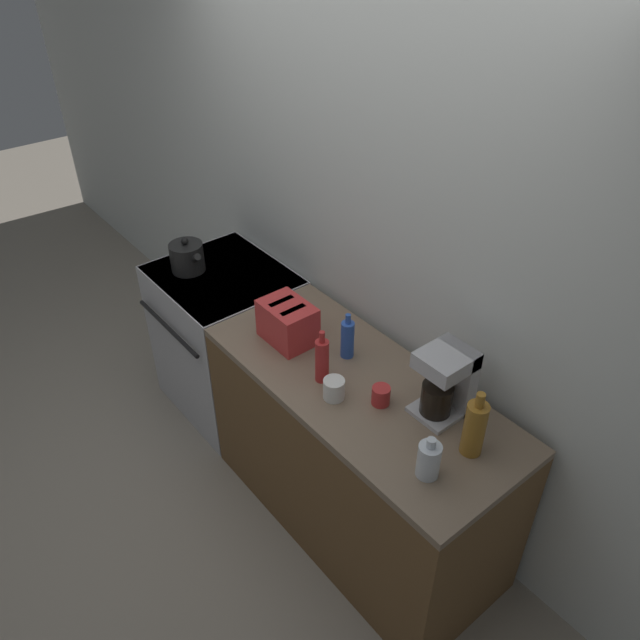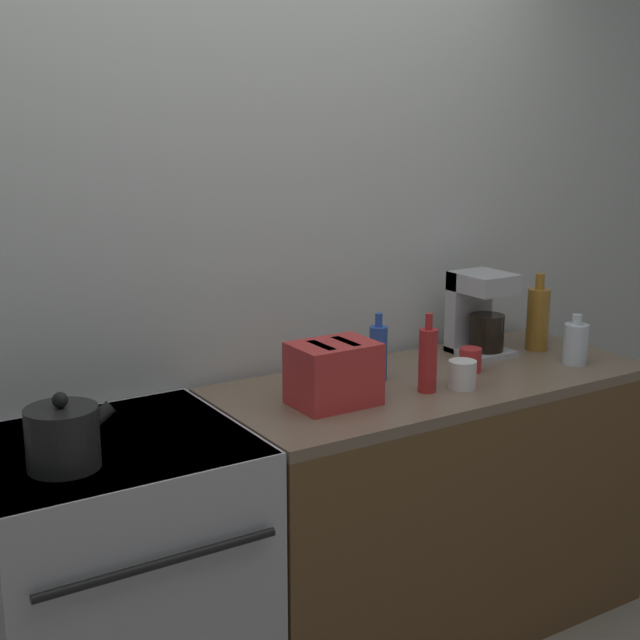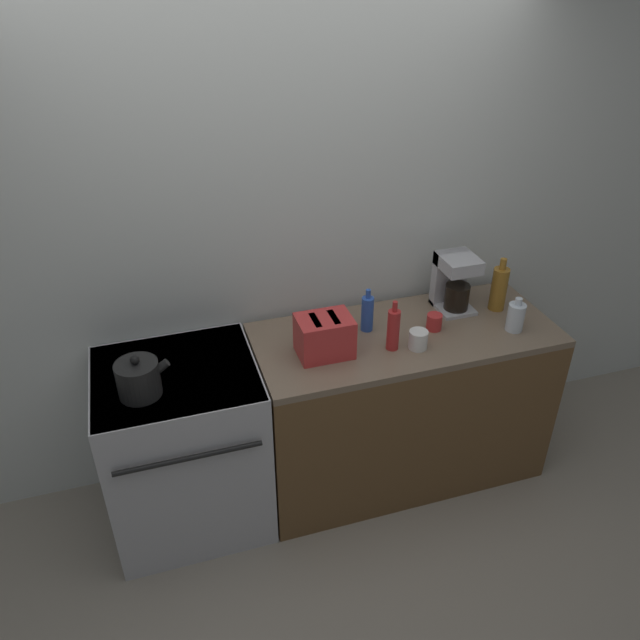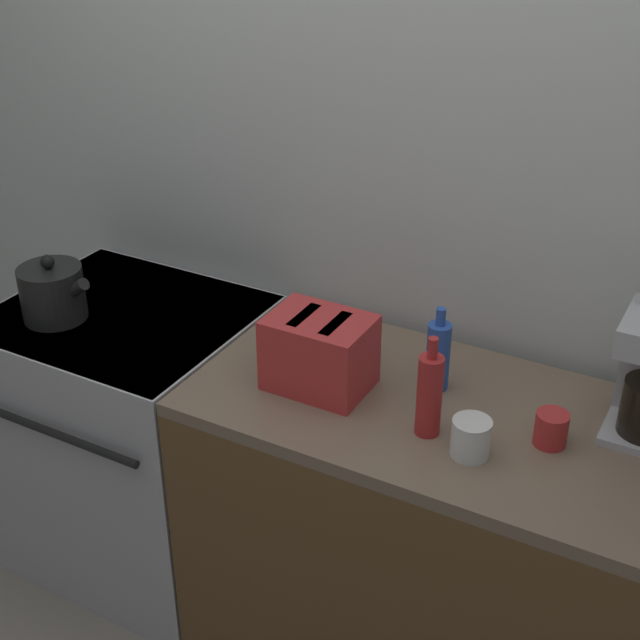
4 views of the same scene
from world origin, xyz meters
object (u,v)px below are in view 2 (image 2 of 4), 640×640
object	(u,v)px
bottle_clear	(576,343)
bottle_red	(428,359)
coffee_maker	(478,311)
bottle_amber	(538,318)
stove	(117,588)
cup_red	(470,360)
cup_white	(462,374)
toaster	(334,373)
kettle	(63,437)
bottle_blue	(378,352)

from	to	relation	value
bottle_clear	bottle_red	size ratio (longest dim) A/B	0.70
bottle_red	bottle_clear	bearing A→B (deg)	-2.64
coffee_maker	bottle_amber	bearing A→B (deg)	-21.56
stove	cup_red	bearing A→B (deg)	-0.84
bottle_clear	cup_white	xyz separation A→B (m)	(-0.53, -0.00, -0.03)
bottle_red	toaster	bearing A→B (deg)	170.07
kettle	toaster	size ratio (longest dim) A/B	0.91
toaster	bottle_blue	world-z (taller)	bottle_blue
bottle_red	bottle_blue	size ratio (longest dim) A/B	1.13
bottle_blue	cup_white	bearing A→B (deg)	-52.08
coffee_maker	cup_red	size ratio (longest dim) A/B	3.68
bottle_amber	cup_red	xyz separation A→B (m)	(-0.41, -0.09, -0.08)
kettle	bottle_red	xyz separation A→B (m)	(1.18, -0.00, 0.03)
bottle_clear	kettle	bearing A→B (deg)	179.02
stove	bottle_red	xyz separation A→B (m)	(1.03, -0.12, 0.56)
cup_red	toaster	bearing A→B (deg)	-176.15
bottle_clear	bottle_blue	size ratio (longest dim) A/B	0.79
stove	cup_white	world-z (taller)	cup_white
toaster	bottle_blue	size ratio (longest dim) A/B	1.12
coffee_maker	cup_white	bearing A→B (deg)	-138.08
stove	cup_white	bearing A→B (deg)	-7.37
toaster	coffee_maker	bearing A→B (deg)	15.28
bottle_blue	cup_white	size ratio (longest dim) A/B	2.47
bottle_amber	bottle_blue	distance (m)	0.74
stove	kettle	size ratio (longest dim) A/B	3.92
cup_white	bottle_amber	bearing A→B (deg)	21.11
stove	kettle	xyz separation A→B (m)	(-0.15, -0.11, 0.53)
toaster	coffee_maker	xyz separation A→B (m)	(0.78, 0.21, 0.06)
toaster	coffee_maker	distance (m)	0.81
bottle_amber	stove	bearing A→B (deg)	-177.74
bottle_amber	cup_white	distance (m)	0.60
kettle	bottle_clear	world-z (taller)	kettle
coffee_maker	bottle_clear	xyz separation A→B (m)	(0.20, -0.30, -0.08)
bottle_amber	coffee_maker	bearing A→B (deg)	158.44
bottle_red	bottle_blue	distance (m)	0.20
bottle_red	bottle_blue	world-z (taller)	bottle_red
kettle	bottle_red	size ratio (longest dim) A/B	0.90
bottle_red	kettle	bearing A→B (deg)	179.94
kettle	cup_white	world-z (taller)	kettle
toaster	bottle_red	size ratio (longest dim) A/B	0.99
kettle	cup_white	bearing A→B (deg)	-1.49
bottle_amber	bottle_blue	world-z (taller)	bottle_amber
stove	bottle_red	size ratio (longest dim) A/B	3.54
bottle_clear	cup_white	bearing A→B (deg)	-179.73
bottle_blue	cup_red	size ratio (longest dim) A/B	2.75
coffee_maker	kettle	bearing A→B (deg)	-170.66
toaster	bottle_clear	world-z (taller)	toaster
toaster	bottle_amber	xyz separation A→B (m)	(1.00, 0.13, 0.02)
bottle_amber	bottle_clear	distance (m)	0.22
kettle	toaster	distance (m)	0.86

